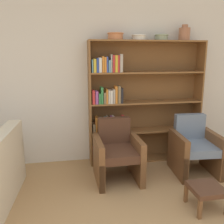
{
  "coord_description": "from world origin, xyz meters",
  "views": [
    {
      "loc": [
        -0.8,
        -1.22,
        1.81
      ],
      "look_at": [
        -0.16,
        2.39,
        0.95
      ],
      "focal_mm": 40.0,
      "sensor_mm": 36.0,
      "label": 1
    }
  ],
  "objects_px": {
    "bookshelf": "(134,104)",
    "footstool": "(206,190)",
    "vase_tall": "(184,34)",
    "bowl_cream": "(115,36)",
    "armchair_cushioned": "(194,147)",
    "armchair_leather": "(117,153)",
    "bowl_olive": "(161,37)",
    "bowl_stoneware": "(139,37)"
  },
  "relations": [
    {
      "from": "bowl_cream",
      "to": "armchair_leather",
      "type": "distance_m",
      "value": 1.78
    },
    {
      "from": "bowl_stoneware",
      "to": "bowl_olive",
      "type": "bearing_deg",
      "value": 0.0
    },
    {
      "from": "bowl_cream",
      "to": "footstool",
      "type": "height_order",
      "value": "bowl_cream"
    },
    {
      "from": "vase_tall",
      "to": "footstool",
      "type": "distance_m",
      "value": 2.44
    },
    {
      "from": "bowl_olive",
      "to": "footstool",
      "type": "xyz_separation_m",
      "value": [
        0.06,
        -1.52,
        -1.83
      ]
    },
    {
      "from": "bookshelf",
      "to": "bowl_stoneware",
      "type": "distance_m",
      "value": 1.07
    },
    {
      "from": "bowl_olive",
      "to": "armchair_leather",
      "type": "xyz_separation_m",
      "value": [
        -0.83,
        -0.6,
        -1.67
      ]
    },
    {
      "from": "vase_tall",
      "to": "armchair_leather",
      "type": "bearing_deg",
      "value": -153.88
    },
    {
      "from": "bowl_cream",
      "to": "armchair_leather",
      "type": "height_order",
      "value": "bowl_cream"
    },
    {
      "from": "bowl_olive",
      "to": "footstool",
      "type": "height_order",
      "value": "bowl_olive"
    },
    {
      "from": "bowl_olive",
      "to": "armchair_cushioned",
      "type": "height_order",
      "value": "bowl_olive"
    },
    {
      "from": "bowl_olive",
      "to": "vase_tall",
      "type": "xyz_separation_m",
      "value": [
        0.39,
        -0.0,
        0.05
      ]
    },
    {
      "from": "armchair_leather",
      "to": "armchair_cushioned",
      "type": "xyz_separation_m",
      "value": [
        1.22,
        -0.0,
        0.0
      ]
    },
    {
      "from": "bowl_olive",
      "to": "vase_tall",
      "type": "height_order",
      "value": "vase_tall"
    },
    {
      "from": "bookshelf",
      "to": "vase_tall",
      "type": "height_order",
      "value": "vase_tall"
    },
    {
      "from": "bowl_olive",
      "to": "armchair_leather",
      "type": "distance_m",
      "value": 1.96
    },
    {
      "from": "bowl_olive",
      "to": "vase_tall",
      "type": "distance_m",
      "value": 0.39
    },
    {
      "from": "vase_tall",
      "to": "footstool",
      "type": "xyz_separation_m",
      "value": [
        -0.33,
        -1.52,
        -1.89
      ]
    },
    {
      "from": "bowl_stoneware",
      "to": "armchair_cushioned",
      "type": "distance_m",
      "value": 1.92
    },
    {
      "from": "armchair_cushioned",
      "to": "armchair_leather",
      "type": "bearing_deg",
      "value": 3.84
    },
    {
      "from": "bowl_cream",
      "to": "armchair_leather",
      "type": "xyz_separation_m",
      "value": [
        -0.08,
        -0.6,
        -1.68
      ]
    },
    {
      "from": "bowl_cream",
      "to": "footstool",
      "type": "bearing_deg",
      "value": -61.92
    },
    {
      "from": "bowl_stoneware",
      "to": "armchair_leather",
      "type": "relative_size",
      "value": 0.26
    },
    {
      "from": "bowl_cream",
      "to": "bowl_olive",
      "type": "height_order",
      "value": "bowl_cream"
    },
    {
      "from": "vase_tall",
      "to": "bowl_cream",
      "type": "bearing_deg",
      "value": 180.0
    },
    {
      "from": "bowl_stoneware",
      "to": "vase_tall",
      "type": "xyz_separation_m",
      "value": [
        0.76,
        0.0,
        0.06
      ]
    },
    {
      "from": "bookshelf",
      "to": "bowl_cream",
      "type": "distance_m",
      "value": 1.13
    },
    {
      "from": "bowl_cream",
      "to": "armchair_cushioned",
      "type": "distance_m",
      "value": 2.11
    },
    {
      "from": "bowl_stoneware",
      "to": "bowl_olive",
      "type": "height_order",
      "value": "bowl_olive"
    },
    {
      "from": "armchair_cushioned",
      "to": "footstool",
      "type": "relative_size",
      "value": 2.33
    },
    {
      "from": "armchair_leather",
      "to": "bowl_olive",
      "type": "bearing_deg",
      "value": -145.22
    },
    {
      "from": "bookshelf",
      "to": "vase_tall",
      "type": "distance_m",
      "value": 1.39
    },
    {
      "from": "bowl_cream",
      "to": "bowl_stoneware",
      "type": "distance_m",
      "value": 0.38
    },
    {
      "from": "bookshelf",
      "to": "armchair_leather",
      "type": "bearing_deg",
      "value": -123.89
    },
    {
      "from": "bookshelf",
      "to": "bowl_olive",
      "type": "distance_m",
      "value": 1.16
    },
    {
      "from": "bookshelf",
      "to": "footstool",
      "type": "bearing_deg",
      "value": -72.63
    },
    {
      "from": "bowl_cream",
      "to": "bowl_olive",
      "type": "xyz_separation_m",
      "value": [
        0.75,
        0.0,
        -0.01
      ]
    },
    {
      "from": "bookshelf",
      "to": "bowl_cream",
      "type": "xyz_separation_m",
      "value": [
        -0.33,
        -0.02,
        1.08
      ]
    },
    {
      "from": "footstool",
      "to": "armchair_leather",
      "type": "bearing_deg",
      "value": 134.19
    },
    {
      "from": "bowl_stoneware",
      "to": "armchair_leather",
      "type": "bearing_deg",
      "value": -127.63
    },
    {
      "from": "armchair_leather",
      "to": "armchair_cushioned",
      "type": "bearing_deg",
      "value": 179.06
    },
    {
      "from": "vase_tall",
      "to": "bookshelf",
      "type": "bearing_deg",
      "value": 178.74
    }
  ]
}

